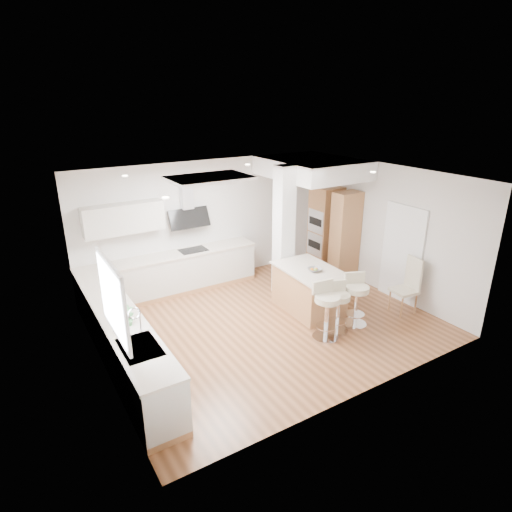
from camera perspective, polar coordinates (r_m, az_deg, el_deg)
ground at (r=8.36m, az=1.32°, el=-8.83°), size 6.00×6.00×0.00m
ceiling at (r=8.36m, az=1.32°, el=-8.83°), size 6.00×5.00×0.02m
wall_back at (r=9.85m, az=-6.56°, el=4.53°), size 6.00×0.04×2.80m
wall_left at (r=6.74m, az=-20.60°, el=-4.49°), size 0.04×5.00×2.80m
wall_right at (r=9.65m, az=16.55°, el=3.46°), size 0.04×5.00×2.80m
skylight at (r=7.53m, az=-6.18°, el=10.28°), size 4.10×2.10×0.06m
window_left at (r=5.82m, az=-18.65°, el=-5.07°), size 0.06×1.28×1.07m
doorway_right at (r=9.39m, az=18.87°, el=0.14°), size 0.05×1.00×2.10m
counter_left at (r=7.41m, az=-17.78°, el=-9.97°), size 0.63×4.50×1.35m
counter_back at (r=9.50m, az=-10.65°, el=-0.81°), size 3.62×0.63×2.50m
pillar at (r=9.07m, az=3.71°, el=3.21°), size 0.35×0.35×2.80m
soffit at (r=9.76m, az=7.47°, el=11.57°), size 1.78×2.20×0.40m
oven_column at (r=10.36m, az=10.16°, el=3.12°), size 0.63×1.21×2.10m
peninsula at (r=8.70m, az=7.05°, el=-4.38°), size 1.03×1.51×0.96m
bar_stool_a at (r=7.70m, az=9.37°, el=-6.81°), size 0.52×0.52×1.06m
bar_stool_b at (r=7.96m, az=10.85°, el=-6.38°), size 0.56×0.56×0.97m
bar_stool_c at (r=8.25m, az=13.21°, el=-5.35°), size 0.60×0.60×1.02m
dining_chair at (r=9.04m, az=19.70°, el=-3.44°), size 0.50×0.50×1.14m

